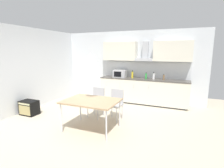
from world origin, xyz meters
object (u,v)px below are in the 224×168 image
bottle_brown (164,77)px  guitar_amp (29,108)px  bottle_yellow (132,75)px  pendant_lamp (90,58)px  microwave (120,74)px  bottle_green (146,76)px  chair_far_right (116,101)px  chair_far_left (97,99)px  bottle_white (154,76)px  dining_table (91,102)px

bottle_brown → guitar_amp: 4.54m
bottle_yellow → pendant_lamp: pendant_lamp is taller
microwave → bottle_brown: bearing=0.8°
microwave → bottle_green: microwave is taller
bottle_brown → pendant_lamp: pendant_lamp is taller
bottle_green → microwave: bearing=179.3°
chair_far_right → guitar_amp: bearing=-165.4°
chair_far_left → guitar_amp: bearing=-161.4°
microwave → bottle_yellow: 0.48m
bottle_white → chair_far_right: 2.06m
guitar_amp → chair_far_right: bearing=14.6°
microwave → dining_table: 2.73m
microwave → dining_table: microwave is taller
bottle_yellow → chair_far_left: bottle_yellow is taller
dining_table → chair_far_left: chair_far_left is taller
chair_far_right → guitar_amp: 2.70m
bottle_white → dining_table: bearing=-110.9°
bottle_brown → bottle_yellow: (-1.15, 0.04, 0.03)m
bottle_brown → guitar_amp: bottle_brown is taller
chair_far_right → pendant_lamp: 1.54m
microwave → guitar_amp: microwave is taller
bottle_brown → chair_far_right: bottle_brown is taller
pendant_lamp → dining_table: bearing=-45.0°
bottle_white → bottle_yellow: 0.80m
chair_far_right → pendant_lamp: (-0.30, -0.85, 1.25)m
bottle_white → dining_table: (-1.03, -2.71, -0.34)m
bottle_yellow → dining_table: (-0.23, -2.76, -0.34)m
chair_far_left → dining_table: bearing=-71.4°
bottle_brown → chair_far_right: (-1.08, -1.87, -0.49)m
bottle_green → chair_far_left: 2.17m
bottle_green → guitar_amp: bottle_green is taller
dining_table → bottle_brown: bearing=63.1°
microwave → bottle_green: 1.01m
microwave → bottle_white: 1.28m
chair_far_right → pendant_lamp: size_ratio=2.72×
dining_table → pendant_lamp: 1.07m
bottle_green → bottle_white: bottle_white is taller
bottle_green → pendant_lamp: pendant_lamp is taller
bottle_white → dining_table: 2.92m
dining_table → guitar_amp: bearing=175.5°
bottle_yellow → chair_far_right: 1.98m
bottle_green → dining_table: size_ratio=0.19×
microwave → bottle_white: (1.28, 0.01, -0.03)m
bottle_yellow → chair_far_left: 2.04m
chair_far_left → guitar_amp: chair_far_left is taller
pendant_lamp → chair_far_right: bearing=70.5°
dining_table → pendant_lamp: size_ratio=4.08×
guitar_amp → pendant_lamp: bearing=-4.5°
bottle_brown → dining_table: bottle_brown is taller
chair_far_right → guitar_amp: chair_far_right is taller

